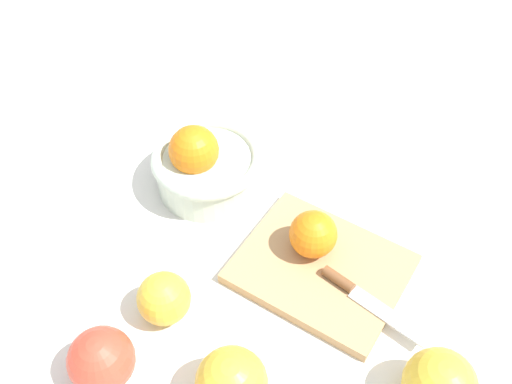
{
  "coord_description": "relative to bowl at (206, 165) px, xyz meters",
  "views": [
    {
      "loc": [
        0.19,
        -0.41,
        0.67
      ],
      "look_at": [
        -0.05,
        0.11,
        0.04
      ],
      "focal_mm": 41.82,
      "sensor_mm": 36.0,
      "label": 1
    }
  ],
  "objects": [
    {
      "name": "apple_front_right",
      "position": [
        0.18,
        -0.29,
        -0.0
      ],
      "size": [
        0.08,
        0.08,
        0.08
      ],
      "primitive_type": "sphere",
      "color": "gold",
      "rests_on": "ground_plane"
    },
    {
      "name": "bowl",
      "position": [
        0.0,
        0.0,
        0.0
      ],
      "size": [
        0.16,
        0.16,
        0.11
      ],
      "color": "beige",
      "rests_on": "ground_plane"
    },
    {
      "name": "knife",
      "position": [
        0.27,
        -0.1,
        -0.02
      ],
      "size": [
        0.15,
        0.06,
        0.01
      ],
      "color": "silver",
      "rests_on": "cutting_board"
    },
    {
      "name": "apple_front_left_2",
      "position": [
        0.06,
        -0.22,
        -0.01
      ],
      "size": [
        0.07,
        0.07,
        0.07
      ],
      "primitive_type": "sphere",
      "color": "gold",
      "rests_on": "ground_plane"
    },
    {
      "name": "apple_front_left",
      "position": [
        0.03,
        -0.32,
        -0.0
      ],
      "size": [
        0.08,
        0.08,
        0.08
      ],
      "primitive_type": "sphere",
      "color": "#D6422D",
      "rests_on": "ground_plane"
    },
    {
      "name": "ground_plane",
      "position": [
        0.14,
        -0.12,
        -0.04
      ],
      "size": [
        2.4,
        2.4,
        0.0
      ],
      "primitive_type": "plane",
      "color": "silver"
    },
    {
      "name": "cutting_board",
      "position": [
        0.21,
        -0.08,
        -0.03
      ],
      "size": [
        0.24,
        0.2,
        0.02
      ],
      "primitive_type": "cube",
      "rotation": [
        0.0,
        0.0,
        -0.14
      ],
      "color": "tan",
      "rests_on": "ground_plane"
    },
    {
      "name": "orange_on_board",
      "position": [
        0.19,
        -0.06,
        0.01
      ],
      "size": [
        0.06,
        0.06,
        0.06
      ],
      "primitive_type": "sphere",
      "color": "orange",
      "rests_on": "cutting_board"
    }
  ]
}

